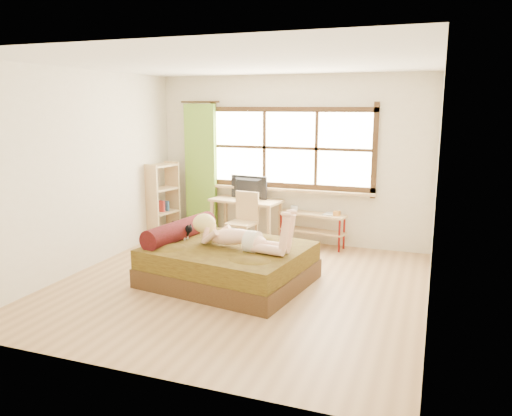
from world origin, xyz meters
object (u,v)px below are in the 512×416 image
at_px(desk, 246,205).
at_px(bookshelf, 162,201).
at_px(pipe_shelf, 313,222).
at_px(chair, 244,218).
at_px(kitten, 181,230).
at_px(bed, 225,262).
at_px(woman, 238,226).

xyz_separation_m(desk, bookshelf, (-1.42, -0.24, 0.03)).
bearing_deg(pipe_shelf, chair, -144.43).
bearing_deg(kitten, bookshelf, 136.67).
xyz_separation_m(bed, desk, (-0.44, 1.87, 0.36)).
distance_m(bed, kitten, 0.76).
bearing_deg(chair, bookshelf, -176.45).
distance_m(bed, pipe_shelf, 2.10).
xyz_separation_m(woman, bookshelf, (-2.06, 1.68, -0.12)).
height_order(woman, chair, woman).
height_order(kitten, chair, chair).
bearing_deg(bookshelf, kitten, -39.29).
bearing_deg(bookshelf, woman, -26.38).
distance_m(bed, bookshelf, 2.50).
xyz_separation_m(bed, bookshelf, (-1.86, 1.62, 0.39)).
bearing_deg(kitten, pipe_shelf, 63.68).
bearing_deg(bed, pipe_shelf, 80.47).
height_order(pipe_shelf, bookshelf, bookshelf).
height_order(bed, chair, chair).
distance_m(kitten, bookshelf, 1.94).
bearing_deg(kitten, desk, 91.29).
distance_m(pipe_shelf, bookshelf, 2.56).
bearing_deg(chair, bed, -69.43).
relative_size(woman, desk, 1.11).
xyz_separation_m(chair, pipe_shelf, (0.98, 0.49, -0.10)).
relative_size(pipe_shelf, bookshelf, 0.88).
bearing_deg(desk, woman, -63.47).
distance_m(woman, chair, 1.66).
bearing_deg(pipe_shelf, desk, -164.59).
bearing_deg(chair, kitten, -95.57).
bearing_deg(bookshelf, pipe_shelf, 20.97).
distance_m(woman, bookshelf, 2.66).
xyz_separation_m(bed, pipe_shelf, (0.66, 1.99, 0.14)).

